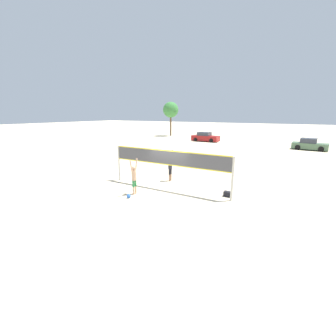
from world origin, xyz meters
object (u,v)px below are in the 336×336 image
object	(u,v)px
parked_car_near	(310,145)
player_blocker	(170,165)
player_spiker	(134,176)
gear_bag	(228,194)
parked_car_mid	(205,137)
volleyball_net	(168,162)
volleyball	(129,196)
tree_left_cluster	(171,110)

from	to	relation	value
parked_car_near	player_blocker	bearing A→B (deg)	-106.98
player_spiker	player_blocker	xyz separation A→B (m)	(0.52, 3.34, 0.04)
gear_bag	parked_car_mid	distance (m)	25.82
volleyball_net	volleyball	world-z (taller)	volleyball_net
player_spiker	tree_left_cluster	xyz separation A→B (m)	(-15.05, 31.47, 4.13)
player_spiker	volleyball	world-z (taller)	player_spiker
gear_bag	player_spiker	bearing A→B (deg)	-154.48
volleyball	gear_bag	xyz separation A→B (m)	(4.76, 2.96, 0.03)
player_blocker	parked_car_near	bearing A→B (deg)	156.81
player_spiker	gear_bag	distance (m)	5.46
gear_bag	parked_car_mid	size ratio (longest dim) A/B	0.10
parked_car_near	parked_car_mid	world-z (taller)	parked_car_mid
volleyball	volleyball_net	bearing A→B (deg)	64.91
player_spiker	tree_left_cluster	size ratio (longest dim) A/B	0.31
player_blocker	gear_bag	distance (m)	4.56
parked_car_mid	volleyball_net	bearing A→B (deg)	-71.46
gear_bag	parked_car_near	xyz separation A→B (m)	(4.61, 21.88, 0.51)
volleyball_net	player_blocker	world-z (taller)	volleyball_net
volleyball_net	parked_car_near	distance (m)	23.90
player_blocker	tree_left_cluster	world-z (taller)	tree_left_cluster
volleyball_net	parked_car_mid	world-z (taller)	volleyball_net
player_blocker	parked_car_mid	size ratio (longest dim) A/B	0.47
parked_car_mid	tree_left_cluster	world-z (taller)	tree_left_cluster
player_spiker	player_blocker	world-z (taller)	player_blocker
volleyball	player_spiker	bearing A→B (deg)	97.51
player_blocker	volleyball	size ratio (longest dim) A/B	9.41
player_spiker	tree_left_cluster	world-z (taller)	tree_left_cluster
volleyball_net	player_spiker	world-z (taller)	volleyball_net
player_spiker	parked_car_mid	world-z (taller)	player_spiker
volleyball	parked_car_mid	distance (m)	27.22
parked_car_mid	gear_bag	bearing A→B (deg)	-63.37
volleyball_net	tree_left_cluster	world-z (taller)	tree_left_cluster
volleyball_net	player_blocker	distance (m)	1.80
parked_car_near	parked_car_mid	bearing A→B (deg)	179.27
volleyball_net	gear_bag	distance (m)	4.00
gear_bag	tree_left_cluster	size ratio (longest dim) A/B	0.07
volleyball_net	volleyball	distance (m)	3.15
player_blocker	parked_car_near	xyz separation A→B (m)	(8.94, 20.86, -0.49)
volleyball	parked_car_mid	size ratio (longest dim) A/B	0.05
volleyball_net	tree_left_cluster	distance (m)	34.03
volleyball_net	player_spiker	xyz separation A→B (m)	(-1.23, -1.79, -0.65)
volleyball	parked_car_near	world-z (taller)	parked_car_near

